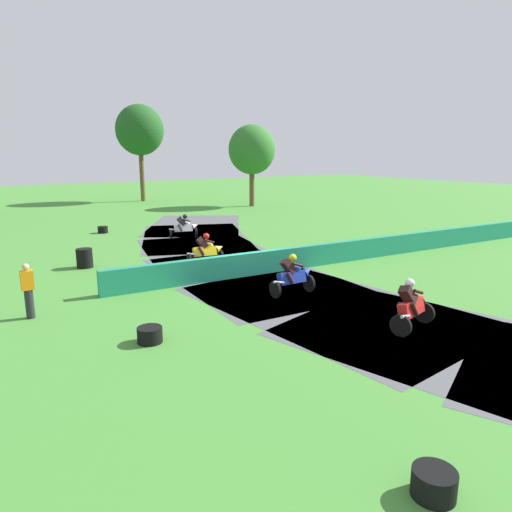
% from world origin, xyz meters
% --- Properties ---
extents(ground_plane, '(120.00, 120.00, 0.00)m').
position_xyz_m(ground_plane, '(0.00, 0.00, 0.00)').
color(ground_plane, '#428433').
extents(track_asphalt, '(11.96, 36.95, 0.01)m').
position_xyz_m(track_asphalt, '(1.48, -0.08, 0.00)').
color(track_asphalt, '#515156').
rests_on(track_asphalt, ground).
extents(safety_barrier, '(22.99, 1.51, 0.90)m').
position_xyz_m(safety_barrier, '(5.87, -0.31, 0.45)').
color(safety_barrier, '#1E8466').
rests_on(safety_barrier, ground).
extents(motorcycle_lead_white, '(1.74, 1.18, 1.42)m').
position_xyz_m(motorcycle_lead_white, '(1.32, 8.75, 0.63)').
color(motorcycle_lead_white, black).
rests_on(motorcycle_lead_white, ground).
extents(motorcycle_chase_yellow, '(1.72, 1.04, 1.42)m').
position_xyz_m(motorcycle_chase_yellow, '(-0.49, 2.52, 0.63)').
color(motorcycle_chase_yellow, black).
rests_on(motorcycle_chase_yellow, ground).
extents(motorcycle_trailing_blue, '(1.69, 0.78, 1.43)m').
position_xyz_m(motorcycle_trailing_blue, '(0.05, -2.90, 0.65)').
color(motorcycle_trailing_blue, black).
rests_on(motorcycle_trailing_blue, ground).
extents(motorcycle_fourth_red, '(1.68, 1.05, 1.43)m').
position_xyz_m(motorcycle_fourth_red, '(0.88, -7.16, 0.65)').
color(motorcycle_fourth_red, black).
rests_on(motorcycle_fourth_red, ground).
extents(tire_stack_near, '(0.58, 0.58, 0.40)m').
position_xyz_m(tire_stack_near, '(-2.07, 13.00, 0.20)').
color(tire_stack_near, black).
rests_on(tire_stack_near, ground).
extents(tire_stack_mid_a, '(0.66, 0.66, 0.80)m').
position_xyz_m(tire_stack_mid_a, '(-5.02, 4.79, 0.40)').
color(tire_stack_mid_a, black).
rests_on(tire_stack_mid_a, ground).
extents(tire_stack_mid_b, '(0.64, 0.64, 0.40)m').
position_xyz_m(tire_stack_mid_b, '(-5.53, -4.24, 0.20)').
color(tire_stack_mid_b, black).
rests_on(tire_stack_mid_b, ground).
extents(tire_stack_far, '(0.63, 0.63, 0.40)m').
position_xyz_m(tire_stack_far, '(-4.11, -11.63, 0.20)').
color(tire_stack_far, black).
rests_on(tire_stack_far, ground).
extents(track_marshal, '(0.34, 0.24, 1.63)m').
position_xyz_m(track_marshal, '(-7.82, -0.64, 0.82)').
color(track_marshal, '#232328').
rests_on(track_marshal, ground).
extents(tree_far_left, '(4.53, 4.53, 9.14)m').
position_xyz_m(tree_far_left, '(6.33, 29.61, 6.72)').
color(tree_far_left, brown).
rests_on(tree_far_left, ground).
extents(tree_behind_barrier, '(4.07, 4.07, 7.05)m').
position_xyz_m(tree_behind_barrier, '(12.98, 20.14, 4.89)').
color(tree_behind_barrier, brown).
rests_on(tree_behind_barrier, ground).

